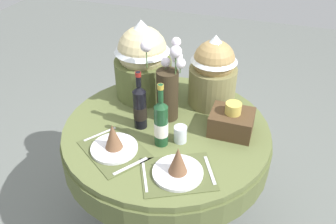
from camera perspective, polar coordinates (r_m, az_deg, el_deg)
name	(u,v)px	position (r m, az deg, el deg)	size (l,w,h in m)	color
ground	(167,217)	(2.51, -0.22, -16.59)	(8.00, 8.00, 0.00)	slate
dining_table	(166,145)	(2.04, -0.26, -5.30)	(1.17, 1.17, 0.77)	#5B6638
place_setting_left	(114,143)	(1.80, -8.78, -4.96)	(0.43, 0.41, 0.16)	#4E562F
place_setting_right	(178,167)	(1.65, 1.61, -8.88)	(0.42, 0.39, 0.16)	#4E562F
flower_vase	(168,86)	(1.93, -0.04, 4.17)	(0.25, 0.12, 0.48)	#332819
wine_bottle_left	(161,123)	(1.77, -1.13, -1.78)	(0.07, 0.07, 0.35)	#194223
wine_bottle_right	(140,107)	(1.90, -4.58, 0.84)	(0.07, 0.07, 0.34)	black
tumbler_near_right	(180,134)	(1.84, 2.01, -3.59)	(0.07, 0.07, 0.09)	silver
gift_tub_back_left	(143,57)	(2.14, -4.13, 8.84)	(0.35, 0.35, 0.49)	#566033
gift_tub_back_right	(213,69)	(2.07, 7.37, 6.99)	(0.28, 0.28, 0.44)	olive
woven_basket_side_right	(232,121)	(1.92, 10.26, -1.50)	(0.23, 0.19, 0.18)	#47331E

